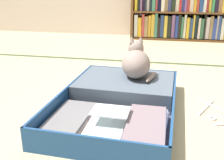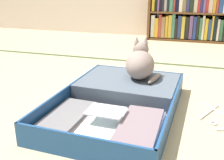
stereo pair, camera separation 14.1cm
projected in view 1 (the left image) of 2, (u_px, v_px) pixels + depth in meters
name	position (u px, v px, depth m)	size (l,w,h in m)	color
ground_plane	(140.00, 116.00, 1.48)	(10.00, 10.00, 0.00)	tan
tatami_border	(152.00, 62.00, 2.48)	(4.80, 0.05, 0.00)	#3B4C2F
bookshelf	(193.00, 14.00, 3.36)	(1.55, 0.26, 0.69)	brown
open_suitcase	(121.00, 98.00, 1.58)	(0.66, 0.97, 0.12)	navy
black_cat	(136.00, 63.00, 1.71)	(0.25, 0.28, 0.25)	gray
clothes_hanger	(223.00, 115.00, 1.48)	(0.31, 0.34, 0.01)	silver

